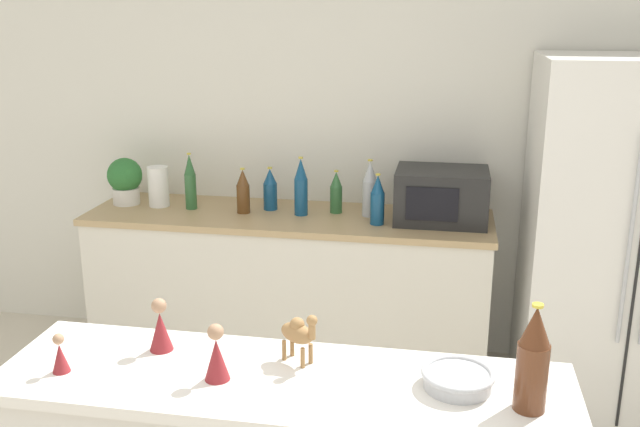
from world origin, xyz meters
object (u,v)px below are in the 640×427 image
object	(u,v)px
back_bottle_6	(190,182)
wise_man_figurine_crimson	(217,356)
fruit_bowl	(458,378)
microwave	(441,196)
back_bottle_5	(336,193)
refrigerator	(621,236)
potted_plant	(125,180)
camel_figurine	(299,332)
back_bottle_2	(301,187)
back_bottle_1	(243,192)
back_bottle_0	(370,189)
back_bottle_3	(377,200)
paper_towel_roll	(158,186)
wise_man_figurine_blue	(60,355)
wine_bottle	(533,360)
back_bottle_4	(270,189)
wise_man_figurine_purple	(160,328)

from	to	relation	value
back_bottle_6	wise_man_figurine_crimson	distance (m)	2.10
back_bottle_6	fruit_bowl	distance (m)	2.38
microwave	fruit_bowl	distance (m)	1.88
microwave	back_bottle_5	distance (m)	0.58
refrigerator	fruit_bowl	size ratio (longest dim) A/B	8.59
potted_plant	camel_figurine	world-z (taller)	potted_plant
back_bottle_2	fruit_bowl	xyz separation A→B (m)	(0.84, -1.86, -0.05)
back_bottle_1	back_bottle_2	xyz separation A→B (m)	(0.32, 0.02, 0.03)
potted_plant	back_bottle_0	xyz separation A→B (m)	(1.41, 0.01, 0.01)
potted_plant	back_bottle_3	size ratio (longest dim) A/B	0.99
back_bottle_1	back_bottle_6	bearing A→B (deg)	175.18
fruit_bowl	back_bottle_0	bearing A→B (deg)	103.72
back_bottle_2	fruit_bowl	distance (m)	2.04
potted_plant	fruit_bowl	xyz separation A→B (m)	(1.88, -1.90, -0.04)
paper_towel_roll	wise_man_figurine_blue	xyz separation A→B (m)	(0.54, -2.00, 0.02)
back_bottle_2	wise_man_figurine_crimson	bearing A→B (deg)	-85.25
back_bottle_1	back_bottle_2	bearing A→B (deg)	3.28
back_bottle_3	wise_man_figurine_crimson	size ratio (longest dim) A/B	1.59
back_bottle_0	fruit_bowl	size ratio (longest dim) A/B	1.52
wine_bottle	back_bottle_0	bearing A→B (deg)	108.16
microwave	back_bottle_4	distance (m)	0.95
fruit_bowl	wise_man_figurine_crimson	distance (m)	0.68
back_bottle_5	fruit_bowl	size ratio (longest dim) A/B	1.17
back_bottle_0	back_bottle_4	xyz separation A→B (m)	(-0.56, 0.03, -0.03)
back_bottle_2	wise_man_figurine_crimson	size ratio (longest dim) A/B	1.89
back_bottle_0	refrigerator	bearing A→B (deg)	-5.83
microwave	wise_man_figurine_purple	bearing A→B (deg)	-114.43
back_bottle_4	back_bottle_1	bearing A→B (deg)	-144.61
camel_figurine	refrigerator	bearing A→B (deg)	53.24
back_bottle_5	wise_man_figurine_purple	xyz separation A→B (m)	(-0.25, -1.87, 0.04)
back_bottle_5	back_bottle_6	distance (m)	0.82
back_bottle_5	wise_man_figurine_blue	size ratio (longest dim) A/B	1.99
back_bottle_2	back_bottle_5	world-z (taller)	back_bottle_2
paper_towel_roll	back_bottle_4	world-z (taller)	back_bottle_4
back_bottle_1	back_bottle_4	world-z (taller)	back_bottle_1
wise_man_figurine_purple	back_bottle_0	bearing A→B (deg)	76.62
back_bottle_5	wine_bottle	world-z (taller)	wine_bottle
wine_bottle	fruit_bowl	distance (m)	0.23
wise_man_figurine_crimson	paper_towel_roll	bearing A→B (deg)	116.91
wise_man_figurine_purple	back_bottle_3	bearing A→B (deg)	73.67
back_bottle_3	refrigerator	bearing A→B (deg)	0.83
back_bottle_2	wise_man_figurine_crimson	distance (m)	1.94
camel_figurine	wise_man_figurine_crimson	distance (m)	0.25
back_bottle_2	microwave	bearing A→B (deg)	1.33
potted_plant	back_bottle_5	distance (m)	1.22
camel_figurine	fruit_bowl	bearing A→B (deg)	-8.02
camel_figurine	wise_man_figurine_blue	xyz separation A→B (m)	(-0.67, -0.18, -0.05)
potted_plant	back_bottle_4	bearing A→B (deg)	2.38
wise_man_figurine_blue	refrigerator	bearing A→B (deg)	44.17
refrigerator	back_bottle_3	size ratio (longest dim) A/B	6.49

